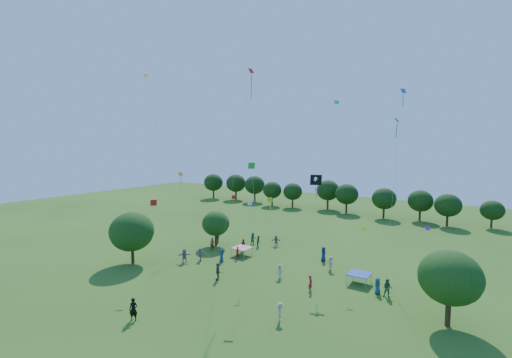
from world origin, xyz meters
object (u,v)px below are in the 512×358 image
(pirate_kite, at_px, (316,181))
(tent_blue, at_px, (359,274))
(near_tree_west, at_px, (132,232))
(near_tree_east, at_px, (450,277))
(red_high_kite, at_px, (246,105))
(near_tree_north, at_px, (216,223))
(tent_red_stripe, at_px, (242,248))
(man_in_black, at_px, (133,309))

(pirate_kite, bearing_deg, tent_blue, 0.33)
(near_tree_west, height_order, pirate_kite, pirate_kite)
(near_tree_east, distance_m, pirate_kite, 15.83)
(near_tree_west, height_order, red_high_kite, red_high_kite)
(near_tree_north, xyz_separation_m, red_high_kite, (7.47, -2.93, 16.13))
(tent_red_stripe, distance_m, pirate_kite, 14.33)
(near_tree_north, bearing_deg, man_in_black, -68.28)
(tent_red_stripe, bearing_deg, near_tree_north, 165.46)
(man_in_black, bearing_deg, near_tree_east, -1.30)
(near_tree_east, bearing_deg, pirate_kite, 161.59)
(near_tree_west, height_order, tent_red_stripe, near_tree_west)
(tent_blue, bearing_deg, near_tree_west, -159.94)
(tent_blue, bearing_deg, tent_red_stripe, 177.42)
(near_tree_west, distance_m, near_tree_north, 12.05)
(near_tree_north, bearing_deg, near_tree_west, -108.27)
(near_tree_west, height_order, man_in_black, near_tree_west)
(near_tree_north, xyz_separation_m, near_tree_east, (30.02, -6.78, 0.76))
(near_tree_east, bearing_deg, red_high_kite, 170.33)
(tent_blue, bearing_deg, man_in_black, -126.64)
(tent_red_stripe, relative_size, tent_blue, 1.00)
(near_tree_west, distance_m, pirate_kite, 23.10)
(tent_blue, bearing_deg, near_tree_north, 174.15)
(near_tree_north, xyz_separation_m, man_in_black, (8.06, -20.24, -2.32))
(near_tree_north, height_order, pirate_kite, pirate_kite)
(near_tree_west, bearing_deg, man_in_black, -36.70)
(tent_red_stripe, bearing_deg, red_high_kite, -39.94)
(near_tree_east, distance_m, tent_red_stripe, 25.02)
(man_in_black, relative_size, red_high_kite, 0.09)
(near_tree_west, relative_size, red_high_kite, 0.28)
(near_tree_west, bearing_deg, tent_red_stripe, 46.21)
(pirate_kite, bearing_deg, near_tree_west, -155.46)
(tent_red_stripe, distance_m, tent_blue, 15.74)
(near_tree_west, xyz_separation_m, near_tree_north, (3.77, 11.42, -0.73))
(tent_blue, bearing_deg, near_tree_east, -28.18)
(near_tree_north, bearing_deg, red_high_kite, -21.44)
(near_tree_east, bearing_deg, tent_blue, 151.82)
(tent_blue, xyz_separation_m, red_high_kite, (-14.00, -0.73, 18.39))
(pirate_kite, bearing_deg, red_high_kite, -175.47)
(near_tree_east, relative_size, pirate_kite, 0.62)
(near_tree_east, height_order, tent_blue, near_tree_east)
(near_tree_north, bearing_deg, tent_red_stripe, -14.54)
(near_tree_west, xyz_separation_m, near_tree_east, (33.79, 4.64, 0.03))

